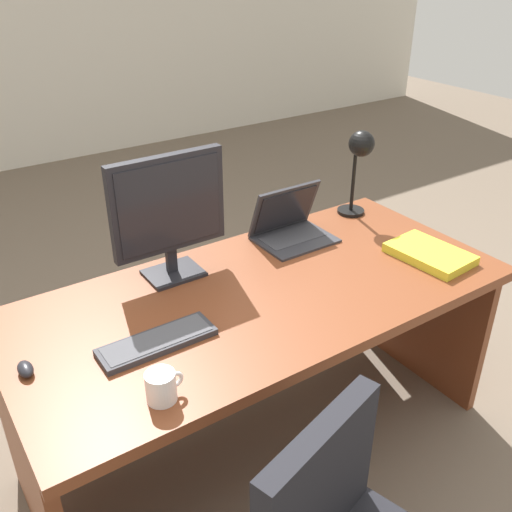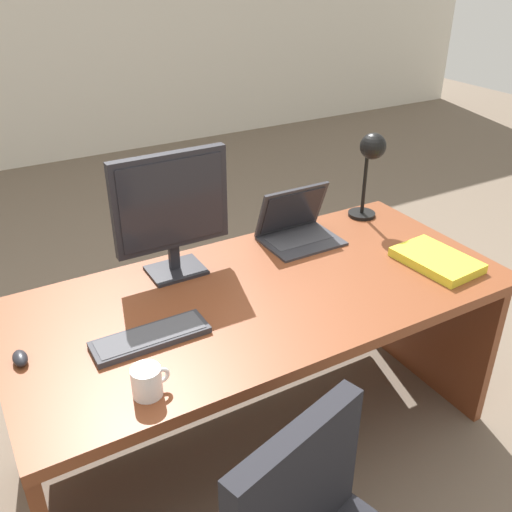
% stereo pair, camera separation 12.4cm
% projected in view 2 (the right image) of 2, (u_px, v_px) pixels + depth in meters
% --- Properties ---
extents(ground, '(12.00, 12.00, 0.00)m').
position_uv_depth(ground, '(137.00, 278.00, 3.49)').
color(ground, '#6B5B4C').
extents(desk, '(1.76, 0.82, 0.73)m').
position_uv_depth(desk, '(255.00, 329.00, 2.13)').
color(desk, brown).
rests_on(desk, ground).
extents(monitor, '(0.42, 0.16, 0.46)m').
position_uv_depth(monitor, '(171.00, 207.00, 1.99)').
color(monitor, black).
rests_on(monitor, desk).
extents(laptop, '(0.30, 0.24, 0.22)m').
position_uv_depth(laptop, '(296.00, 223.00, 2.32)').
color(laptop, '#2D2D33').
rests_on(laptop, desk).
extents(keyboard, '(0.36, 0.12, 0.02)m').
position_uv_depth(keyboard, '(151.00, 337.00, 1.74)').
color(keyboard, '#2D2D33').
rests_on(keyboard, desk).
extents(mouse, '(0.04, 0.07, 0.03)m').
position_uv_depth(mouse, '(20.00, 358.00, 1.65)').
color(mouse, black).
rests_on(mouse, desk).
extents(desk_lamp, '(0.12, 0.14, 0.38)m').
position_uv_depth(desk_lamp, '(371.00, 157.00, 2.39)').
color(desk_lamp, black).
rests_on(desk_lamp, desk).
extents(book, '(0.22, 0.32, 0.03)m').
position_uv_depth(book, '(437.00, 260.00, 2.15)').
color(book, yellow).
rests_on(book, desk).
extents(coffee_mug, '(0.11, 0.08, 0.09)m').
position_uv_depth(coffee_mug, '(147.00, 381.00, 1.52)').
color(coffee_mug, white).
rests_on(coffee_mug, desk).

